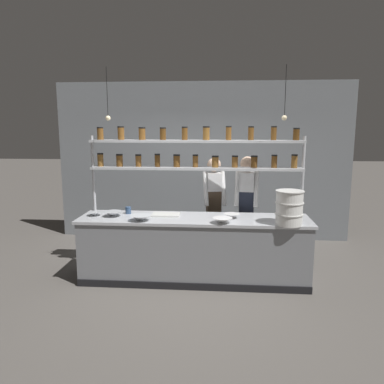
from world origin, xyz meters
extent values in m
plane|color=#5B5651|center=(0.00, 0.00, 0.00)|extent=(40.00, 40.00, 0.00)
cube|color=gray|center=(0.00, 2.14, 1.51)|extent=(5.65, 0.12, 3.03)
cube|color=gray|center=(0.00, 0.00, 0.44)|extent=(3.19, 0.72, 0.88)
cube|color=#B7BABF|center=(0.00, 0.00, 0.90)|extent=(3.25, 0.76, 0.04)
cube|color=black|center=(0.00, -0.36, 0.05)|extent=(3.19, 0.03, 0.10)
cylinder|color=#B7BABF|center=(-1.54, 0.33, 1.03)|extent=(0.04, 0.04, 2.05)
cylinder|color=#B7BABF|center=(1.54, 0.33, 1.03)|extent=(0.04, 0.04, 2.05)
cube|color=#B7BABF|center=(0.00, 0.33, 1.58)|extent=(3.09, 0.28, 0.04)
cylinder|color=brown|center=(-1.43, 0.33, 1.69)|extent=(0.09, 0.09, 0.18)
cylinder|color=black|center=(-1.43, 0.33, 1.79)|extent=(0.09, 0.09, 0.02)
cylinder|color=brown|center=(-1.14, 0.33, 1.68)|extent=(0.10, 0.10, 0.16)
cylinder|color=black|center=(-1.14, 0.33, 1.77)|extent=(0.10, 0.10, 0.02)
cylinder|color=brown|center=(-0.85, 0.33, 1.68)|extent=(0.09, 0.09, 0.16)
cylinder|color=black|center=(-0.85, 0.33, 1.77)|extent=(0.09, 0.09, 0.02)
cylinder|color=#513314|center=(-0.57, 0.33, 1.69)|extent=(0.08, 0.08, 0.17)
cylinder|color=black|center=(-0.57, 0.33, 1.78)|extent=(0.08, 0.08, 0.02)
cylinder|color=brown|center=(-0.28, 0.33, 1.68)|extent=(0.10, 0.10, 0.16)
cylinder|color=black|center=(-0.28, 0.33, 1.77)|extent=(0.10, 0.10, 0.02)
cylinder|color=brown|center=(-0.01, 0.33, 1.68)|extent=(0.08, 0.08, 0.16)
cylinder|color=black|center=(-0.01, 0.33, 1.77)|extent=(0.08, 0.08, 0.02)
cylinder|color=brown|center=(0.28, 0.33, 1.67)|extent=(0.10, 0.10, 0.15)
cylinder|color=black|center=(0.28, 0.33, 1.76)|extent=(0.10, 0.10, 0.02)
cylinder|color=brown|center=(0.57, 0.33, 1.68)|extent=(0.09, 0.09, 0.15)
cylinder|color=black|center=(0.57, 0.33, 1.76)|extent=(0.09, 0.09, 0.02)
cylinder|color=#513314|center=(0.85, 0.33, 1.68)|extent=(0.10, 0.10, 0.15)
cylinder|color=black|center=(0.85, 0.33, 1.76)|extent=(0.10, 0.10, 0.02)
cylinder|color=brown|center=(1.13, 0.33, 1.68)|extent=(0.08, 0.08, 0.17)
cylinder|color=black|center=(1.13, 0.33, 1.78)|extent=(0.08, 0.08, 0.02)
cylinder|color=brown|center=(1.42, 0.33, 1.69)|extent=(0.09, 0.09, 0.17)
cylinder|color=black|center=(1.42, 0.33, 1.78)|extent=(0.09, 0.09, 0.02)
cube|color=#B7BABF|center=(0.00, 0.33, 1.98)|extent=(3.09, 0.28, 0.04)
cylinder|color=brown|center=(-1.41, 0.33, 2.08)|extent=(0.09, 0.09, 0.17)
cylinder|color=black|center=(-1.41, 0.33, 2.17)|extent=(0.09, 0.09, 0.02)
cylinder|color=brown|center=(-1.10, 0.33, 2.08)|extent=(0.10, 0.10, 0.18)
cylinder|color=black|center=(-1.10, 0.33, 2.18)|extent=(0.10, 0.10, 0.02)
cylinder|color=brown|center=(-0.79, 0.33, 2.08)|extent=(0.10, 0.10, 0.16)
cylinder|color=black|center=(-0.79, 0.33, 2.17)|extent=(0.10, 0.10, 0.02)
cylinder|color=#513314|center=(-0.48, 0.33, 2.07)|extent=(0.09, 0.09, 0.16)
cylinder|color=black|center=(-0.48, 0.33, 2.16)|extent=(0.09, 0.09, 0.02)
cylinder|color=brown|center=(-0.16, 0.33, 2.08)|extent=(0.08, 0.08, 0.17)
cylinder|color=black|center=(-0.16, 0.33, 2.18)|extent=(0.09, 0.09, 0.02)
cylinder|color=brown|center=(0.15, 0.33, 2.08)|extent=(0.10, 0.10, 0.18)
cylinder|color=black|center=(0.15, 0.33, 2.18)|extent=(0.10, 0.10, 0.02)
cylinder|color=brown|center=(0.47, 0.33, 2.08)|extent=(0.08, 0.08, 0.18)
cylinder|color=black|center=(0.47, 0.33, 2.18)|extent=(0.08, 0.08, 0.02)
cylinder|color=brown|center=(0.79, 0.33, 2.08)|extent=(0.08, 0.08, 0.18)
cylinder|color=black|center=(0.79, 0.33, 2.18)|extent=(0.08, 0.08, 0.02)
cylinder|color=brown|center=(1.11, 0.33, 2.08)|extent=(0.08, 0.08, 0.18)
cylinder|color=black|center=(1.11, 0.33, 2.18)|extent=(0.08, 0.08, 0.02)
cylinder|color=#513314|center=(1.42, 0.33, 2.07)|extent=(0.09, 0.09, 0.15)
cylinder|color=black|center=(1.42, 0.33, 2.16)|extent=(0.09, 0.09, 0.02)
cylinder|color=black|center=(0.18, 0.78, 0.41)|extent=(0.11, 0.11, 0.82)
cylinder|color=black|center=(0.34, 0.81, 0.41)|extent=(0.11, 0.11, 0.82)
cube|color=#473828|center=(0.26, 0.80, 1.00)|extent=(0.25, 0.22, 0.35)
cube|color=white|center=(0.26, 0.80, 1.32)|extent=(0.26, 0.23, 0.29)
sphere|color=beige|center=(0.26, 0.80, 1.59)|extent=(0.22, 0.22, 0.22)
cylinder|color=white|center=(0.13, 0.70, 1.22)|extent=(0.12, 0.26, 0.54)
cylinder|color=white|center=(0.41, 0.77, 1.22)|extent=(0.12, 0.26, 0.54)
cylinder|color=black|center=(0.69, 0.63, 0.42)|extent=(0.11, 0.11, 0.84)
cylinder|color=black|center=(0.85, 0.61, 0.42)|extent=(0.11, 0.11, 0.84)
cube|color=#232838|center=(0.77, 0.62, 1.02)|extent=(0.24, 0.20, 0.36)
cube|color=white|center=(0.77, 0.62, 1.35)|extent=(0.24, 0.21, 0.30)
sphere|color=beige|center=(0.77, 0.62, 1.63)|extent=(0.22, 0.22, 0.22)
cylinder|color=white|center=(0.62, 0.58, 1.25)|extent=(0.10, 0.26, 0.55)
cylinder|color=white|center=(0.91, 0.54, 1.25)|extent=(0.10, 0.26, 0.55)
cylinder|color=white|center=(1.26, -0.28, 0.99)|extent=(0.34, 0.34, 0.14)
cylinder|color=silver|center=(1.26, -0.28, 1.06)|extent=(0.36, 0.36, 0.01)
cylinder|color=white|center=(1.26, -0.28, 1.14)|extent=(0.34, 0.34, 0.14)
cylinder|color=silver|center=(1.26, -0.28, 1.21)|extent=(0.36, 0.36, 0.01)
cylinder|color=white|center=(1.26, -0.28, 1.29)|extent=(0.34, 0.34, 0.14)
cylinder|color=silver|center=(1.26, -0.28, 1.37)|extent=(0.36, 0.36, 0.01)
cube|color=silver|center=(-0.42, 0.10, 0.93)|extent=(0.40, 0.26, 0.02)
cylinder|color=white|center=(0.53, 0.02, 0.93)|extent=(0.10, 0.10, 0.01)
cone|color=white|center=(0.53, 0.02, 0.95)|extent=(0.23, 0.23, 0.06)
cylinder|color=white|center=(0.40, -0.28, 0.93)|extent=(0.12, 0.12, 0.01)
cone|color=white|center=(0.40, -0.28, 0.96)|extent=(0.27, 0.27, 0.07)
cylinder|color=#B2B7BC|center=(-1.16, -0.02, 0.93)|extent=(0.12, 0.12, 0.01)
cone|color=#B2B7BC|center=(-1.16, -0.02, 0.96)|extent=(0.26, 0.26, 0.07)
cylinder|color=silver|center=(-0.71, -0.24, 0.93)|extent=(0.13, 0.13, 0.01)
cone|color=silver|center=(-0.71, -0.24, 0.96)|extent=(0.29, 0.29, 0.08)
cylinder|color=#B2B7BC|center=(-1.43, 0.00, 0.93)|extent=(0.09, 0.09, 0.01)
cone|color=#B2B7BC|center=(-1.43, 0.00, 0.95)|extent=(0.19, 0.19, 0.05)
cylinder|color=#334C70|center=(-0.98, 0.17, 0.97)|extent=(0.08, 0.08, 0.10)
cylinder|color=black|center=(-1.19, 0.00, 2.64)|extent=(0.01, 0.01, 0.68)
sphere|color=#F9E5B2|center=(-1.19, 0.00, 2.30)|extent=(0.07, 0.07, 0.07)
cylinder|color=black|center=(1.20, 0.00, 2.64)|extent=(0.01, 0.01, 0.68)
sphere|color=#F9E5B2|center=(1.20, 0.00, 2.30)|extent=(0.07, 0.07, 0.07)
camera|label=1|loc=(0.39, -5.11, 2.17)|focal=35.00mm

